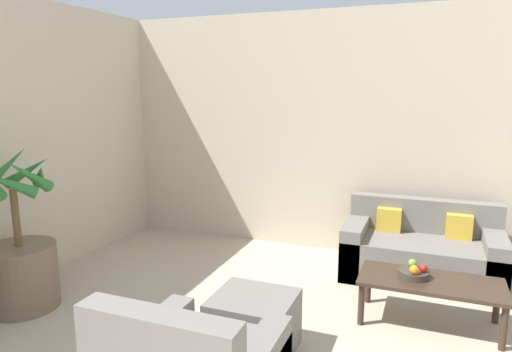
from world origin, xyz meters
TOP-DOWN VIEW (x-y plane):
  - wall_back at (0.00, 5.89)m, footprint 8.19×0.06m
  - potted_palm at (-2.92, 3.48)m, footprint 0.64×0.70m
  - sofa_loveseat at (0.23, 5.37)m, footprint 1.47×0.77m
  - coffee_table at (0.33, 4.44)m, footprint 1.10×0.51m
  - fruit_bowl at (0.20, 4.46)m, footprint 0.24×0.24m
  - apple_red at (0.27, 4.45)m, footprint 0.07×0.07m
  - apple_green at (0.18, 4.53)m, footprint 0.07×0.07m
  - orange_fruit at (0.20, 4.38)m, footprint 0.07×0.07m
  - ottoman at (-0.83, 3.57)m, footprint 0.57×0.52m

SIDE VIEW (x-z plane):
  - ottoman at x=-0.83m, z-range 0.00..0.42m
  - sofa_loveseat at x=0.23m, z-range -0.11..0.64m
  - coffee_table at x=0.33m, z-range 0.14..0.51m
  - fruit_bowl at x=0.20m, z-range 0.37..0.42m
  - potted_palm at x=-2.92m, z-range -0.29..1.11m
  - apple_red at x=0.27m, z-range 0.42..0.49m
  - apple_green at x=0.18m, z-range 0.42..0.49m
  - orange_fruit at x=0.20m, z-range 0.42..0.50m
  - wall_back at x=0.00m, z-range 0.00..2.70m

